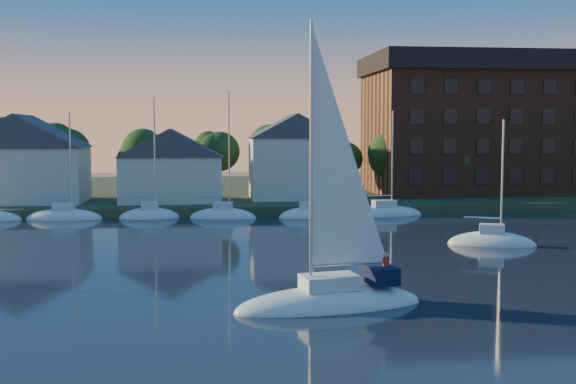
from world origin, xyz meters
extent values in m
cube|color=#384126|center=(0.00, 75.00, 0.00)|extent=(160.00, 50.00, 2.00)
cube|color=brown|center=(0.00, 52.00, 0.00)|extent=(120.00, 3.00, 1.00)
cube|color=silver|center=(-22.00, 58.00, 4.00)|extent=(13.00, 9.00, 6.00)
cube|color=silver|center=(-6.00, 57.00, 3.50)|extent=(11.00, 8.00, 5.00)
cube|color=silver|center=(8.00, 59.00, 4.50)|extent=(10.00, 8.00, 7.00)
cube|color=brown|center=(34.00, 65.00, 8.50)|extent=(30.00, 16.00, 15.00)
cube|color=black|center=(34.00, 65.00, 17.20)|extent=(31.00, 17.00, 2.40)
cylinder|color=#3D2D1B|center=(-26.00, 63.00, 2.75)|extent=(0.50, 0.50, 3.50)
cylinder|color=#3D2D1B|center=(-18.00, 63.00, 2.75)|extent=(0.50, 0.50, 3.50)
sphere|color=#1A3814|center=(-18.00, 63.00, 7.20)|extent=(5.40, 5.40, 5.40)
cylinder|color=#3D2D1B|center=(-10.00, 63.00, 2.75)|extent=(0.50, 0.50, 3.50)
sphere|color=#1A3814|center=(-10.00, 63.00, 7.20)|extent=(5.40, 5.40, 5.40)
cylinder|color=#3D2D1B|center=(-2.00, 63.00, 2.75)|extent=(0.50, 0.50, 3.50)
sphere|color=#1A3814|center=(-2.00, 63.00, 7.20)|extent=(5.40, 5.40, 5.40)
cylinder|color=#3D2D1B|center=(6.00, 63.00, 2.75)|extent=(0.50, 0.50, 3.50)
sphere|color=#1A3814|center=(6.00, 63.00, 7.20)|extent=(5.40, 5.40, 5.40)
cylinder|color=#3D2D1B|center=(14.00, 63.00, 2.75)|extent=(0.50, 0.50, 3.50)
sphere|color=#1A3814|center=(14.00, 63.00, 7.20)|extent=(5.40, 5.40, 5.40)
cylinder|color=#3D2D1B|center=(22.00, 63.00, 2.75)|extent=(0.50, 0.50, 3.50)
sphere|color=#1A3814|center=(22.00, 63.00, 7.20)|extent=(5.40, 5.40, 5.40)
cylinder|color=#3D2D1B|center=(30.00, 63.00, 2.75)|extent=(0.50, 0.50, 3.50)
sphere|color=#1A3814|center=(30.00, 63.00, 7.20)|extent=(5.40, 5.40, 5.40)
cylinder|color=#3D2D1B|center=(38.00, 63.00, 2.75)|extent=(0.50, 0.50, 3.50)
sphere|color=#1A3814|center=(38.00, 63.00, 7.20)|extent=(5.40, 5.40, 5.40)
ellipsoid|color=white|center=(-16.00, 49.00, 0.00)|extent=(7.50, 2.40, 2.20)
cube|color=silver|center=(-16.00, 49.00, 1.30)|extent=(2.10, 1.32, 0.70)
cylinder|color=#A5A8AD|center=(-15.25, 49.00, 5.95)|extent=(0.16, 0.16, 10.00)
cylinder|color=#A5A8AD|center=(-16.82, 49.00, 2.15)|extent=(3.15, 0.12, 0.12)
ellipsoid|color=white|center=(-8.00, 49.00, 0.00)|extent=(7.50, 2.40, 2.20)
cube|color=silver|center=(-8.00, 49.00, 1.30)|extent=(2.10, 1.32, 0.70)
cylinder|color=#A5A8AD|center=(-7.25, 49.00, 5.95)|extent=(0.16, 0.16, 10.00)
cylinder|color=#A5A8AD|center=(-8.82, 49.00, 2.15)|extent=(3.15, 0.12, 0.12)
ellipsoid|color=white|center=(0.00, 49.00, 0.00)|extent=(7.50, 2.40, 2.20)
cube|color=silver|center=(0.00, 49.00, 1.30)|extent=(2.10, 1.32, 0.70)
cylinder|color=#A5A8AD|center=(0.75, 49.00, 5.95)|extent=(0.16, 0.16, 10.00)
cylinder|color=#A5A8AD|center=(-0.82, 49.00, 2.15)|extent=(3.15, 0.12, 0.12)
ellipsoid|color=white|center=(8.00, 49.00, 0.00)|extent=(7.50, 2.40, 2.20)
cube|color=silver|center=(8.00, 49.00, 1.30)|extent=(2.10, 1.32, 0.70)
cylinder|color=#A5A8AD|center=(8.75, 49.00, 5.95)|extent=(0.16, 0.16, 10.00)
cylinder|color=#A5A8AD|center=(7.17, 49.00, 2.15)|extent=(3.15, 0.12, 0.12)
ellipsoid|color=white|center=(16.00, 49.00, 0.00)|extent=(7.50, 2.40, 2.20)
cube|color=silver|center=(16.00, 49.00, 1.30)|extent=(2.10, 1.32, 0.70)
cylinder|color=#A5A8AD|center=(16.75, 49.00, 5.95)|extent=(0.16, 0.16, 10.00)
cylinder|color=#A5A8AD|center=(15.18, 49.00, 2.15)|extent=(3.15, 0.12, 0.12)
ellipsoid|color=white|center=(3.84, 11.36, 0.00)|extent=(10.43, 5.02, 2.20)
cube|color=silver|center=(3.84, 11.36, 1.30)|extent=(3.08, 2.26, 0.70)
cylinder|color=#A5A8AD|center=(2.85, 11.17, 7.62)|extent=(0.16, 0.16, 13.35)
cylinder|color=#A5A8AD|center=(4.92, 11.56, 2.15)|extent=(4.15, 0.89, 0.12)
cube|color=black|center=(6.59, 11.87, 1.50)|extent=(1.73, 2.16, 0.90)
ellipsoid|color=white|center=(19.79, 29.25, 0.00)|extent=(7.10, 4.49, 2.20)
cube|color=silver|center=(19.79, 29.25, 1.30)|extent=(2.20, 1.83, 0.70)
cylinder|color=#A5A8AD|center=(20.42, 29.02, 5.35)|extent=(0.16, 0.16, 8.80)
cylinder|color=#A5A8AD|center=(19.10, 29.51, 2.15)|extent=(2.69, 1.10, 0.12)
camera|label=1|loc=(-2.44, -24.04, 8.96)|focal=45.00mm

